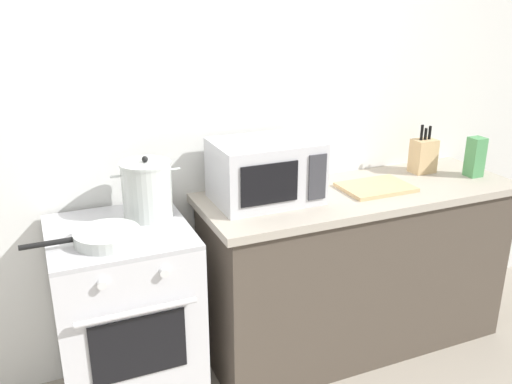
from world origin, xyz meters
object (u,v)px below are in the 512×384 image
microwave (265,171)px  pasta_box (475,157)px  stock_pot (147,190)px  stove (127,321)px  cutting_board (376,187)px  knife_block (423,155)px  frying_pan (106,236)px

microwave → pasta_box: bearing=-5.1°
stock_pot → stove: bearing=-147.9°
cutting_board → pasta_box: size_ratio=1.64×
knife_block → microwave: bearing=-176.5°
stove → frying_pan: (-0.07, -0.11, 0.48)m
stove → stock_pot: size_ratio=2.95×
stock_pot → pasta_box: size_ratio=1.42×
frying_pan → pasta_box: 2.02m
frying_pan → microwave: 0.83m
frying_pan → knife_block: knife_block is taller
cutting_board → pasta_box: (0.63, -0.03, 0.10)m
cutting_board → pasta_box: pasta_box is taller
frying_pan → knife_block: size_ratio=1.70×
stock_pot → cutting_board: (1.17, -0.10, -0.12)m
stock_pot → frying_pan: (-0.22, -0.21, -0.10)m
stove → microwave: bearing=6.2°
pasta_box → cutting_board: bearing=177.3°
stove → pasta_box: pasta_box is taller
stove → knife_block: bearing=4.6°
stock_pot → pasta_box: (1.80, -0.13, -0.02)m
stock_pot → knife_block: bearing=1.5°
stove → stock_pot: stock_pot is taller
stove → microwave: 0.96m
cutting_board → pasta_box: bearing=-2.7°
knife_block → cutting_board: bearing=-161.2°
frying_pan → pasta_box: size_ratio=2.13×
stove → cutting_board: bearing=0.0°
microwave → knife_block: bearing=3.5°
stove → knife_block: size_ratio=3.33×
frying_pan → cutting_board: (1.39, 0.11, -0.02)m
cutting_board → knife_block: size_ratio=1.30×
stock_pot → microwave: 0.57m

